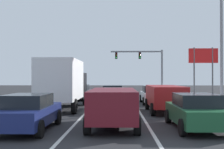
{
  "coord_description": "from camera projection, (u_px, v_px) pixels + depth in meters",
  "views": [
    {
      "loc": [
        0.37,
        -5.83,
        2.2
      ],
      "look_at": [
        -0.38,
        25.24,
        2.53
      ],
      "focal_mm": 45.59,
      "sensor_mm": 36.0,
      "label": 1
    }
  ],
  "objects": [
    {
      "name": "ground_plane",
      "position": [
        114.0,
        109.0,
        19.9
      ],
      "size": [
        120.0,
        120.0,
        0.0
      ],
      "primitive_type": "plane",
      "color": "#28282B"
    },
    {
      "name": "lane_stripe_between_right_lane_and_center_lane",
      "position": [
        135.0,
        104.0,
        23.38
      ],
      "size": [
        0.14,
        38.76,
        0.01
      ],
      "primitive_type": "cube",
      "color": "silver",
      "rests_on": "ground"
    },
    {
      "name": "lane_stripe_between_center_lane_and_left_lane",
      "position": [
        94.0,
        104.0,
        23.46
      ],
      "size": [
        0.14,
        38.76,
        0.01
      ],
      "primitive_type": "cube",
      "color": "silver",
      "rests_on": "ground"
    },
    {
      "name": "snow_bank_right_shoulder",
      "position": [
        200.0,
        100.0,
        23.25
      ],
      "size": [
        1.76,
        38.76,
        0.65
      ],
      "primitive_type": "cube",
      "color": "white",
      "rests_on": "ground"
    },
    {
      "name": "snow_bank_left_shoulder",
      "position": [
        30.0,
        101.0,
        23.59
      ],
      "size": [
        1.68,
        38.76,
        0.5
      ],
      "primitive_type": "cube",
      "color": "white",
      "rests_on": "ground"
    },
    {
      "name": "sedan_green_right_lane_nearest",
      "position": [
        196.0,
        111.0,
        12.1
      ],
      "size": [
        2.0,
        4.5,
        1.51
      ],
      "color": "#1E5633",
      "rests_on": "ground"
    },
    {
      "name": "suv_red_right_lane_second",
      "position": [
        165.0,
        96.0,
        17.9
      ],
      "size": [
        2.16,
        4.9,
        1.67
      ],
      "color": "maroon",
      "rests_on": "ground"
    },
    {
      "name": "sedan_white_right_lane_third",
      "position": [
        153.0,
        95.0,
        23.8
      ],
      "size": [
        2.0,
        4.5,
        1.51
      ],
      "color": "silver",
      "rests_on": "ground"
    },
    {
      "name": "suv_maroon_center_lane_nearest",
      "position": [
        113.0,
        104.0,
        12.53
      ],
      "size": [
        2.16,
        4.9,
        1.67
      ],
      "color": "maroon",
      "rests_on": "ground"
    },
    {
      "name": "sedan_tan_center_lane_second",
      "position": [
        115.0,
        99.0,
        18.91
      ],
      "size": [
        2.0,
        4.5,
        1.51
      ],
      "color": "#937F60",
      "rests_on": "ground"
    },
    {
      "name": "sedan_gray_center_lane_third",
      "position": [
        113.0,
        94.0,
        25.34
      ],
      "size": [
        2.0,
        4.5,
        1.51
      ],
      "color": "slate",
      "rests_on": "ground"
    },
    {
      "name": "sedan_navy_left_lane_nearest",
      "position": [
        29.0,
        112.0,
        11.83
      ],
      "size": [
        2.0,
        4.5,
        1.51
      ],
      "color": "navy",
      "rests_on": "ground"
    },
    {
      "name": "box_truck_left_lane_second",
      "position": [
        64.0,
        82.0,
        19.59
      ],
      "size": [
        2.53,
        7.2,
        3.36
      ],
      "color": "black",
      "rests_on": "ground"
    },
    {
      "name": "sedan_charcoal_left_lane_third",
      "position": [
        80.0,
        92.0,
        27.86
      ],
      "size": [
        2.0,
        4.5,
        1.51
      ],
      "color": "#38383D",
      "rests_on": "ground"
    },
    {
      "name": "traffic_light_gantry",
      "position": [
        146.0,
        62.0,
        40.96
      ],
      "size": [
        7.54,
        0.47,
        6.2
      ],
      "color": "slate",
      "rests_on": "ground"
    },
    {
      "name": "street_lamp_right_mid",
      "position": [
        217.0,
        40.0,
        21.52
      ],
      "size": [
        2.66,
        0.36,
        8.54
      ],
      "color": "gray",
      "rests_on": "ground"
    },
    {
      "name": "roadside_sign_right",
      "position": [
        203.0,
        61.0,
        31.11
      ],
      "size": [
        3.2,
        0.16,
        5.5
      ],
      "color": "#59595B",
      "rests_on": "ground"
    }
  ]
}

